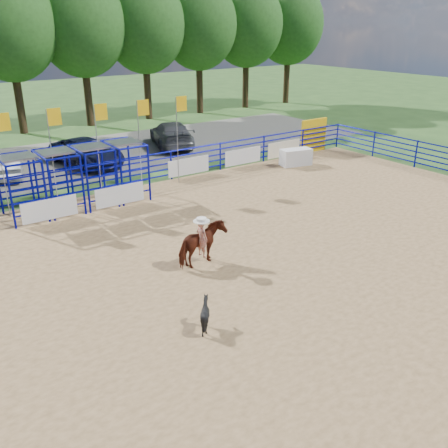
{
  "coord_description": "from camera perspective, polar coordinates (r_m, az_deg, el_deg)",
  "views": [
    {
      "loc": [
        -8.85,
        -11.32,
        7.46
      ],
      "look_at": [
        -0.13,
        1.0,
        1.3
      ],
      "focal_mm": 40.0,
      "sensor_mm": 36.0,
      "label": 1
    }
  ],
  "objects": [
    {
      "name": "chute_assembly",
      "position": [
        22.21,
        -15.68,
        5.15
      ],
      "size": [
        19.32,
        2.41,
        4.2
      ],
      "color": "#060A8F",
      "rests_on": "ground"
    },
    {
      "name": "car_b",
      "position": [
        28.0,
        -23.45,
        6.24
      ],
      "size": [
        2.26,
        3.99,
        1.25
      ],
      "primitive_type": "imported",
      "rotation": [
        0.0,
        0.0,
        2.88
      ],
      "color": "gray",
      "rests_on": "gravel_strip"
    },
    {
      "name": "announcer_table",
      "position": [
        28.12,
        8.21,
        7.58
      ],
      "size": [
        1.83,
        1.15,
        0.9
      ],
      "primitive_type": "cube",
      "rotation": [
        0.0,
        0.0,
        -0.22
      ],
      "color": "silver",
      "rests_on": "arena_dirt"
    },
    {
      "name": "gravel_strip",
      "position": [
        30.59,
        -17.53,
        7.06
      ],
      "size": [
        40.0,
        10.0,
        0.01
      ],
      "primitive_type": "cube",
      "color": "slate",
      "rests_on": "ground"
    },
    {
      "name": "ground",
      "position": [
        16.19,
        2.42,
        -5.26
      ],
      "size": [
        120.0,
        120.0,
        0.0
      ],
      "primitive_type": "plane",
      "color": "#375D25",
      "rests_on": "ground"
    },
    {
      "name": "horse_and_rider",
      "position": [
        16.16,
        -2.55,
        -2.06
      ],
      "size": [
        1.8,
        1.08,
        2.26
      ],
      "color": "#5C2212",
      "rests_on": "arena_dirt"
    },
    {
      "name": "car_c",
      "position": [
        28.92,
        -15.41,
        7.92
      ],
      "size": [
        3.14,
        5.42,
        1.42
      ],
      "primitive_type": "imported",
      "rotation": [
        0.0,
        0.0,
        0.16
      ],
      "color": "#141733",
      "rests_on": "gravel_strip"
    },
    {
      "name": "car_d",
      "position": [
        32.42,
        -6.03,
        10.19
      ],
      "size": [
        3.78,
        5.75,
        1.55
      ],
      "primitive_type": "imported",
      "rotation": [
        0.0,
        0.0,
        2.81
      ],
      "color": "#555557",
      "rests_on": "gravel_strip"
    },
    {
      "name": "calf",
      "position": [
        13.12,
        -2.18,
        -10.26
      ],
      "size": [
        0.84,
        0.78,
        0.81
      ],
      "primitive_type": "imported",
      "rotation": [
        0.0,
        0.0,
        1.76
      ],
      "color": "black",
      "rests_on": "arena_dirt"
    },
    {
      "name": "perimeter_fence",
      "position": [
        15.86,
        2.47,
        -2.85
      ],
      "size": [
        30.1,
        20.1,
        1.5
      ],
      "color": "#060A8F",
      "rests_on": "ground"
    },
    {
      "name": "arena_dirt",
      "position": [
        16.19,
        2.43,
        -5.23
      ],
      "size": [
        30.0,
        20.0,
        0.02
      ],
      "primitive_type": "cube",
      "color": "#A38051",
      "rests_on": "ground"
    },
    {
      "name": "treeline",
      "position": [
        38.36,
        -23.55,
        20.62
      ],
      "size": [
        56.4,
        6.4,
        11.24
      ],
      "color": "#3F2B19",
      "rests_on": "ground"
    }
  ]
}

